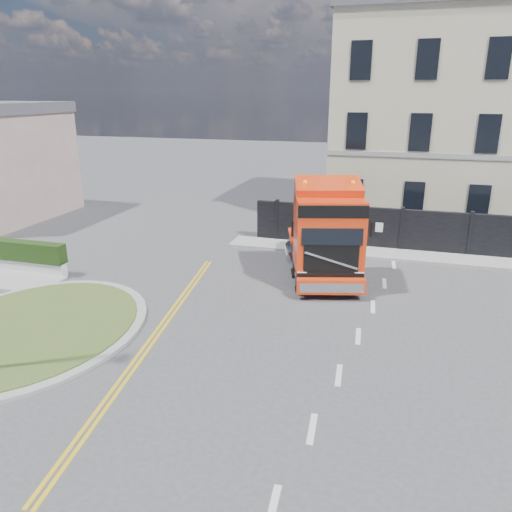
% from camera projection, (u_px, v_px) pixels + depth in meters
% --- Properties ---
extents(ground, '(120.00, 120.00, 0.00)m').
position_uv_depth(ground, '(269.00, 319.00, 16.56)').
color(ground, '#424244').
rests_on(ground, ground).
extents(traffic_island, '(6.80, 6.80, 0.17)m').
position_uv_depth(traffic_island, '(30.00, 329.00, 15.67)').
color(traffic_island, gray).
rests_on(traffic_island, ground).
extents(hoarding_fence, '(18.80, 0.25, 2.00)m').
position_uv_depth(hoarding_fence, '(459.00, 234.00, 22.69)').
color(hoarding_fence, black).
rests_on(hoarding_fence, ground).
extents(georgian_building, '(12.30, 10.30, 12.80)m').
position_uv_depth(georgian_building, '(447.00, 118.00, 28.17)').
color(georgian_building, beige).
rests_on(georgian_building, ground).
extents(pavement_far, '(20.00, 1.60, 0.12)m').
position_uv_depth(pavement_far, '(445.00, 259.00, 22.32)').
color(pavement_far, gray).
rests_on(pavement_far, ground).
extents(truck, '(4.11, 7.01, 3.95)m').
position_uv_depth(truck, '(325.00, 236.00, 19.60)').
color(truck, black).
rests_on(truck, ground).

